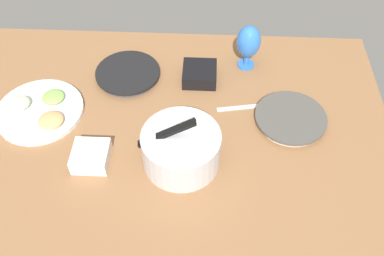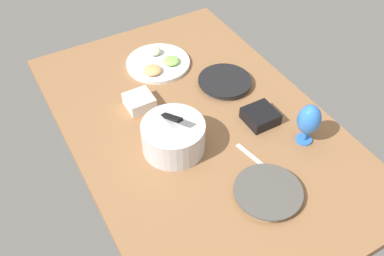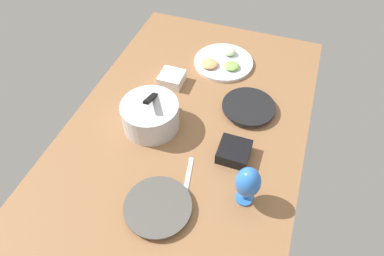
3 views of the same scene
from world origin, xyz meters
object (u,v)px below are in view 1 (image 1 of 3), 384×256
object	(u,v)px
dinner_plate_left	(290,119)
hurricane_glass_blue	(249,43)
square_bowl_white	(91,156)
mixing_bowl	(181,148)
fruit_platter	(40,110)
square_bowl_black	(200,73)
dinner_plate_right	(128,74)

from	to	relation	value
dinner_plate_left	hurricane_glass_blue	world-z (taller)	hurricane_glass_blue
square_bowl_white	mixing_bowl	bearing A→B (deg)	-176.77
fruit_platter	square_bowl_black	xyz separation A→B (cm)	(-56.48, -20.43, 1.57)
mixing_bowl	square_bowl_black	xyz separation A→B (cm)	(-4.50, -39.15, -3.89)
dinner_plate_right	square_bowl_white	distance (cm)	41.10
dinner_plate_left	square_bowl_black	size ratio (longest dim) A/B	1.96
dinner_plate_right	mixing_bowl	world-z (taller)	mixing_bowl
dinner_plate_left	hurricane_glass_blue	bearing A→B (deg)	-63.25
square_bowl_black	square_bowl_white	bearing A→B (deg)	50.41
dinner_plate_right	square_bowl_black	size ratio (longest dim) A/B	1.93
dinner_plate_left	square_bowl_black	xyz separation A→B (cm)	(32.84, -20.22, 1.57)
square_bowl_white	fruit_platter	bearing A→B (deg)	-41.86
dinner_plate_right	square_bowl_black	world-z (taller)	square_bowl_black
dinner_plate_left	dinner_plate_right	distance (cm)	63.85
dinner_plate_left	fruit_platter	bearing A→B (deg)	0.13
square_bowl_black	dinner_plate_left	bearing A→B (deg)	148.37
dinner_plate_left	fruit_platter	size ratio (longest dim) A/B	0.81
mixing_bowl	square_bowl_white	size ratio (longest dim) A/B	2.25
dinner_plate_left	fruit_platter	distance (cm)	89.31
fruit_platter	square_bowl_black	bearing A→B (deg)	-160.12
dinner_plate_right	square_bowl_white	xyz separation A→B (cm)	(5.96, 40.64, 1.48)
square_bowl_black	square_bowl_white	size ratio (longest dim) A/B	1.11
fruit_platter	square_bowl_white	bearing A→B (deg)	138.14
hurricane_glass_blue	square_bowl_black	world-z (taller)	hurricane_glass_blue
dinner_plate_right	hurricane_glass_blue	bearing A→B (deg)	-168.90
mixing_bowl	square_bowl_white	distance (cm)	29.54
mixing_bowl	square_bowl_white	xyz separation A→B (cm)	(29.24, 1.65, -3.82)
dinner_plate_left	dinner_plate_right	size ratio (longest dim) A/B	1.02
hurricane_glass_blue	square_bowl_white	distance (cm)	72.33
square_bowl_white	dinner_plate_right	bearing A→B (deg)	-98.35
dinner_plate_left	dinner_plate_right	world-z (taller)	dinner_plate_right
hurricane_glass_blue	fruit_platter	bearing A→B (deg)	21.42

